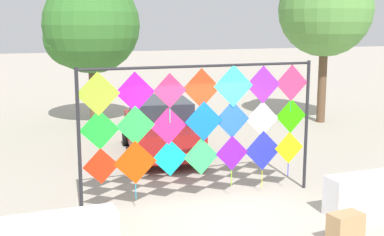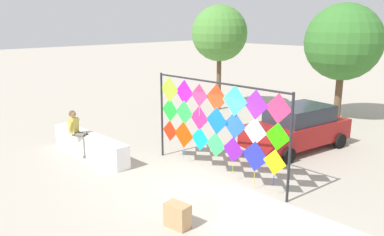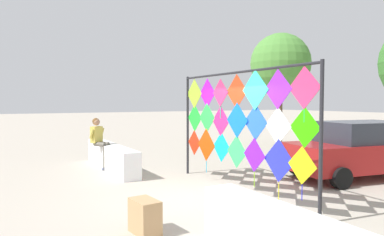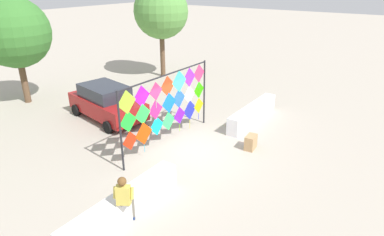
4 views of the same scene
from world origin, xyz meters
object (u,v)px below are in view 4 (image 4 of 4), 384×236
at_px(kite_display_rack, 168,101).
at_px(seated_vendor, 125,196).
at_px(tree_broadleaf, 159,11).
at_px(parked_car, 107,102).
at_px(cardboard_box_large, 251,142).
at_px(tree_palm_like, 12,35).

distance_m(kite_display_rack, seated_vendor, 4.97).
xyz_separation_m(kite_display_rack, tree_broadleaf, (7.64, 6.71, 2.41)).
bearing_deg(seated_vendor, parked_car, 51.47).
relative_size(parked_car, tree_broadleaf, 0.74).
xyz_separation_m(parked_car, cardboard_box_large, (1.02, -6.86, -0.52)).
xyz_separation_m(kite_display_rack, seated_vendor, (-4.44, -2.09, -0.81)).
bearing_deg(tree_palm_like, seated_vendor, -108.75).
bearing_deg(tree_broadleaf, tree_palm_like, 163.30).
distance_m(cardboard_box_large, tree_broadleaf, 12.08).
relative_size(kite_display_rack, parked_car, 1.17).
bearing_deg(tree_broadleaf, seated_vendor, -143.91).
height_order(parked_car, cardboard_box_large, parked_car).
bearing_deg(tree_palm_like, parked_car, -79.05).
bearing_deg(tree_broadleaf, kite_display_rack, -138.69).
relative_size(seated_vendor, cardboard_box_large, 2.85).
distance_m(seated_vendor, cardboard_box_large, 5.94).
height_order(seated_vendor, tree_palm_like, tree_palm_like).
xyz_separation_m(tree_palm_like, tree_broadleaf, (8.25, -2.47, 0.66)).
height_order(cardboard_box_large, tree_palm_like, tree_palm_like).
xyz_separation_m(kite_display_rack, cardboard_box_large, (1.41, -2.88, -1.50)).
bearing_deg(tree_broadleaf, cardboard_box_large, -122.99).
distance_m(cardboard_box_large, tree_palm_like, 12.65).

